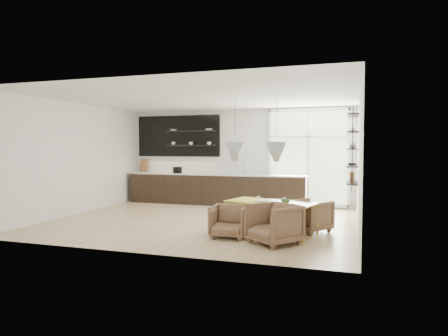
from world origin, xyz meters
TOP-DOWN VIEW (x-y plane):
  - room at (0.58, 1.10)m, footprint 7.02×6.01m
  - kitchen_run at (-0.69, 2.69)m, footprint 5.54×0.69m
  - right_shelving at (3.36, 1.17)m, footprint 0.26×1.22m
  - dining_table at (1.81, -0.83)m, footprint 1.93×1.26m
  - armchair_back_left at (1.56, 0.06)m, footprint 0.73×0.75m
  - armchair_back_right at (2.55, -0.42)m, footprint 1.01×1.01m
  - armchair_front_left at (1.11, -1.43)m, footprint 0.71×0.73m
  - armchair_front_right at (2.04, -1.70)m, footprint 1.11×1.11m
  - wire_stool at (0.96, -0.59)m, footprint 0.31×0.31m
  - table_book at (1.50, -0.84)m, footprint 0.25×0.33m
  - table_bowl at (2.11, -0.87)m, footprint 0.25×0.25m

SIDE VIEW (x-z plane):
  - wire_stool at x=0.96m, z-range 0.06..0.45m
  - armchair_back_left at x=1.56m, z-range 0.00..0.62m
  - armchair_front_left at x=1.11m, z-range 0.00..0.63m
  - armchair_back_right at x=2.55m, z-range 0.00..0.67m
  - armchair_front_right at x=2.04m, z-range 0.00..0.73m
  - kitchen_run at x=-0.69m, z-range -0.78..1.97m
  - dining_table at x=1.81m, z-range 0.28..0.93m
  - table_book at x=1.50m, z-range 0.65..0.68m
  - table_bowl at x=2.11m, z-range 0.65..0.71m
  - room at x=0.58m, z-range 0.00..2.92m
  - right_shelving at x=3.36m, z-range 0.70..2.60m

